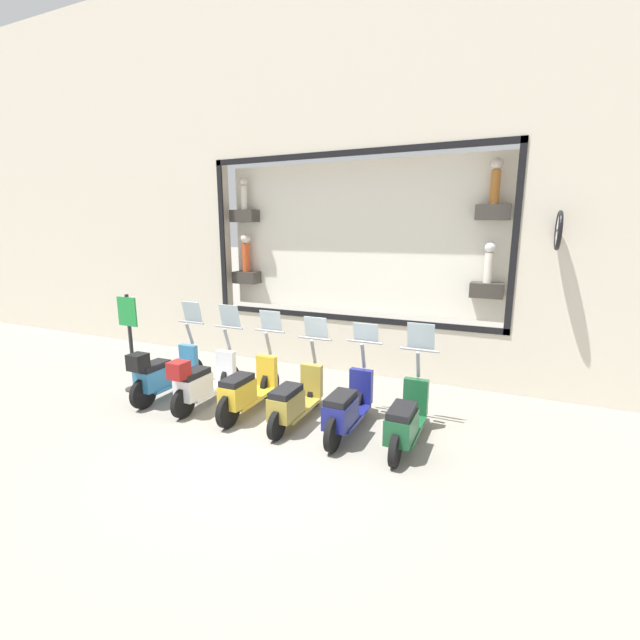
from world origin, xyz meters
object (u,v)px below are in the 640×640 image
object	(u,v)px
scooter_white_4	(202,381)
shop_sign_post	(130,339)
scooter_teal_5	(163,373)
scooter_green_0	(406,419)
scooter_navy_1	(347,407)
scooter_yellow_3	(247,389)
scooter_olive_2	(294,399)

from	to	relation	value
scooter_white_4	shop_sign_post	world-z (taller)	shop_sign_post
scooter_teal_5	shop_sign_post	size ratio (longest dim) A/B	0.96
scooter_teal_5	scooter_green_0	bearing A→B (deg)	-89.35
scooter_green_0	scooter_teal_5	bearing A→B (deg)	90.65
scooter_teal_5	shop_sign_post	distance (m)	1.02
shop_sign_post	scooter_white_4	bearing A→B (deg)	-93.62
scooter_navy_1	scooter_yellow_3	distance (m)	1.79
scooter_teal_5	shop_sign_post	xyz separation A→B (m)	(0.11, 0.87, 0.54)
scooter_white_4	shop_sign_post	xyz separation A→B (m)	(0.11, 1.76, 0.55)
scooter_white_4	scooter_teal_5	xyz separation A→B (m)	(0.01, 0.89, 0.01)
scooter_navy_1	shop_sign_post	distance (m)	4.48
scooter_yellow_3	scooter_navy_1	bearing A→B (deg)	-90.11
scooter_green_0	scooter_navy_1	world-z (taller)	scooter_green_0
scooter_green_0	scooter_olive_2	xyz separation A→B (m)	(-0.00, 1.79, -0.00)
scooter_green_0	scooter_olive_2	world-z (taller)	scooter_green_0
scooter_navy_1	scooter_white_4	xyz separation A→B (m)	(-0.06, 2.68, 0.04)
scooter_green_0	scooter_yellow_3	world-z (taller)	scooter_green_0
scooter_white_4	scooter_navy_1	bearing A→B (deg)	-88.74
scooter_olive_2	shop_sign_post	world-z (taller)	shop_sign_post
scooter_olive_2	scooter_white_4	world-z (taller)	scooter_white_4
scooter_yellow_3	scooter_teal_5	xyz separation A→B (m)	(-0.06, 1.79, 0.04)
scooter_white_4	scooter_olive_2	bearing A→B (deg)	-88.27
scooter_green_0	scooter_white_4	size ratio (longest dim) A/B	0.99
scooter_yellow_3	scooter_teal_5	size ratio (longest dim) A/B	1.00
scooter_olive_2	scooter_navy_1	bearing A→B (deg)	-89.67
scooter_green_0	scooter_olive_2	bearing A→B (deg)	90.07
scooter_yellow_3	scooter_green_0	bearing A→B (deg)	-90.14
scooter_green_0	scooter_yellow_3	distance (m)	2.68
scooter_yellow_3	shop_sign_post	world-z (taller)	shop_sign_post
scooter_navy_1	shop_sign_post	xyz separation A→B (m)	(0.05, 4.44, 0.59)
scooter_navy_1	scooter_yellow_3	world-z (taller)	scooter_yellow_3
shop_sign_post	scooter_olive_2	bearing A→B (deg)	-90.93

